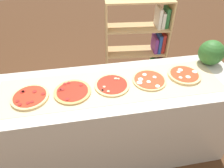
{
  "coord_description": "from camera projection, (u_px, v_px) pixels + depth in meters",
  "views": [
    {
      "loc": [
        -0.24,
        -1.33,
        2.07
      ],
      "look_at": [
        0.0,
        0.0,
        0.96
      ],
      "focal_mm": 32.71,
      "sensor_mm": 36.0,
      "label": 1
    }
  ],
  "objects": [
    {
      "name": "bookshelf",
      "position": [
        143.0,
        55.0,
        2.77
      ],
      "size": [
        0.81,
        0.37,
        1.36
      ],
      "color": "tan",
      "rests_on": "ground_plane"
    },
    {
      "name": "parchment_paper",
      "position": [
        112.0,
        86.0,
        1.76
      ],
      "size": [
        1.91,
        0.47,
        0.0
      ],
      "primitive_type": "cube",
      "color": "beige",
      "rests_on": "counter"
    },
    {
      "name": "pizza_mozzarella_4",
      "position": [
        184.0,
        75.0,
        1.86
      ],
      "size": [
        0.29,
        0.29,
        0.03
      ],
      "color": "#E5C17F",
      "rests_on": "parchment_paper"
    },
    {
      "name": "pizza_mozzarella_3",
      "position": [
        149.0,
        80.0,
        1.8
      ],
      "size": [
        0.3,
        0.3,
        0.02
      ],
      "color": "#E5C17F",
      "rests_on": "parchment_paper"
    },
    {
      "name": "counter",
      "position": [
        112.0,
        122.0,
        2.05
      ],
      "size": [
        2.32,
        0.69,
        0.94
      ],
      "primitive_type": "cube",
      "color": "beige",
      "rests_on": "ground_plane"
    },
    {
      "name": "pizza_pepperoni_1",
      "position": [
        72.0,
        92.0,
        1.68
      ],
      "size": [
        0.31,
        0.31,
        0.02
      ],
      "color": "tan",
      "rests_on": "parchment_paper"
    },
    {
      "name": "ground_plane",
      "position": [
        112.0,
        148.0,
        2.35
      ],
      "size": [
        12.0,
        12.0,
        0.0
      ],
      "primitive_type": "plane",
      "color": "#4C2D19"
    },
    {
      "name": "pizza_pepperoni_0",
      "position": [
        30.0,
        97.0,
        1.63
      ],
      "size": [
        0.3,
        0.3,
        0.03
      ],
      "color": "#E5C17F",
      "rests_on": "parchment_paper"
    },
    {
      "name": "watermelon",
      "position": [
        211.0,
        53.0,
        1.95
      ],
      "size": [
        0.24,
        0.24,
        0.24
      ],
      "primitive_type": "sphere",
      "color": "#2D6628",
      "rests_on": "counter"
    },
    {
      "name": "pizza_mushroom_2",
      "position": [
        112.0,
        85.0,
        1.75
      ],
      "size": [
        0.3,
        0.3,
        0.02
      ],
      "color": "#E5C17F",
      "rests_on": "parchment_paper"
    }
  ]
}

